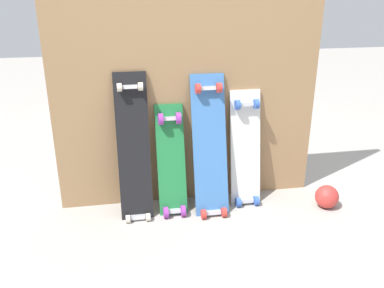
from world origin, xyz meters
TOP-DOWN VIEW (x-y plane):
  - ground_plane at (0.00, 0.00)m, footprint 12.00×12.00m
  - plywood_wall_panel at (0.00, 0.07)m, footprint 1.70×0.04m
  - skateboard_black at (-0.36, -0.07)m, footprint 0.20×0.27m
  - skateboard_green at (-0.13, -0.07)m, footprint 0.18×0.27m
  - skateboard_blue at (0.11, -0.09)m, footprint 0.21×0.31m
  - skateboard_white at (0.36, -0.04)m, footprint 0.20×0.21m
  - rubber_ball at (0.87, -0.24)m, footprint 0.15×0.15m

SIDE VIEW (x-z plane):
  - ground_plane at x=0.00m, z-range 0.00..0.00m
  - rubber_ball at x=0.87m, z-range 0.00..0.15m
  - skateboard_green at x=-0.13m, z-range -0.06..0.68m
  - skateboard_white at x=0.36m, z-range -0.07..0.75m
  - skateboard_blue at x=0.11m, z-range -0.07..0.87m
  - skateboard_black at x=-0.36m, z-range -0.07..0.89m
  - plywood_wall_panel at x=0.00m, z-range 0.00..1.72m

